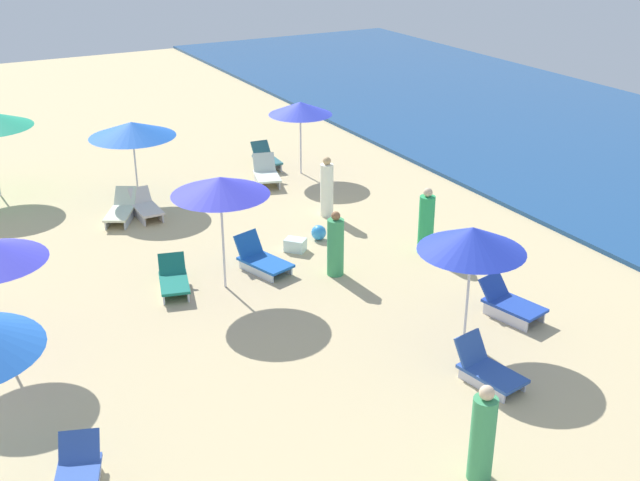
{
  "coord_description": "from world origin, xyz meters",
  "views": [
    {
      "loc": [
        12.69,
        2.61,
        7.84
      ],
      "look_at": [
        -1.28,
        10.21,
        0.87
      ],
      "focal_mm": 44.62,
      "sensor_mm": 36.0,
      "label": 1
    }
  ],
  "objects": [
    {
      "name": "cooler_box_1",
      "position": [
        -2.77,
        10.34,
        0.15
      ],
      "size": [
        0.59,
        0.57,
        0.3
      ],
      "primitive_type": "cube",
      "rotation": [
        0.0,
        0.0,
        3.87
      ],
      "color": "white",
      "rests_on": "ground_plane"
    },
    {
      "name": "beachgoer_3",
      "position": [
        -4.4,
        12.1,
        0.75
      ],
      "size": [
        0.48,
        0.48,
        1.62
      ],
      "rotation": [
        0.0,
        0.0,
        3.85
      ],
      "color": "white",
      "rests_on": "ground_plane"
    },
    {
      "name": "beachgoer_1",
      "position": [
        5.67,
        9.07,
        0.73
      ],
      "size": [
        0.51,
        0.51,
        1.58
      ],
      "rotation": [
        0.0,
        0.0,
        0.7
      ],
      "color": "#409D63",
      "rests_on": "ground_plane"
    },
    {
      "name": "lounge_chair_6_1",
      "position": [
        -6.58,
        7.88,
        0.26
      ],
      "size": [
        1.33,
        0.58,
        0.66
      ],
      "rotation": [
        0.0,
        0.0,
        1.58
      ],
      "color": "silver",
      "rests_on": "ground_plane"
    },
    {
      "name": "lounge_chair_5_0",
      "position": [
        -2.15,
        7.12,
        0.25
      ],
      "size": [
        1.37,
        0.88,
        0.65
      ],
      "rotation": [
        0.0,
        0.0,
        1.31
      ],
      "color": "silver",
      "rests_on": "ground_plane"
    },
    {
      "name": "lounge_chair_2_0",
      "position": [
        -8.81,
        12.39,
        0.28
      ],
      "size": [
        1.33,
        0.65,
        0.71
      ],
      "rotation": [
        0.0,
        0.0,
        1.52
      ],
      "color": "silver",
      "rests_on": "ground_plane"
    },
    {
      "name": "umbrella_6",
      "position": [
        -7.92,
        8.06,
        2.02
      ],
      "size": [
        2.33,
        2.33,
        2.22
      ],
      "color": "silver",
      "rests_on": "ground_plane"
    },
    {
      "name": "beachgoer_4",
      "position": [
        -1.23,
        13.01,
        0.75
      ],
      "size": [
        0.52,
        0.52,
        1.62
      ],
      "rotation": [
        0.0,
        0.0,
        3.92
      ],
      "color": "#2BA85E",
      "rests_on": "ground_plane"
    },
    {
      "name": "lounge_chair_6_0",
      "position": [
        -6.7,
        7.26,
        0.26
      ],
      "size": [
        1.58,
        1.23,
        0.69
      ],
      "rotation": [
        0.0,
        0.0,
        1.06
      ],
      "color": "silver",
      "rests_on": "ground_plane"
    },
    {
      "name": "umbrella_5",
      "position": [
        -1.8,
        8.15,
        2.32
      ],
      "size": [
        2.06,
        2.06,
        2.52
      ],
      "color": "silver",
      "rests_on": "ground_plane"
    },
    {
      "name": "lounge_chair_3_0",
      "position": [
        2.14,
        12.69,
        0.29
      ],
      "size": [
        1.41,
        0.93,
        0.72
      ],
      "rotation": [
        0.0,
        0.0,
        1.8
      ],
      "color": "silver",
      "rests_on": "ground_plane"
    },
    {
      "name": "lounge_chair_3_1",
      "position": [
        3.77,
        10.77,
        0.25
      ],
      "size": [
        1.33,
        0.83,
        0.73
      ],
      "rotation": [
        0.0,
        0.0,
        1.74
      ],
      "color": "silver",
      "rests_on": "ground_plane"
    },
    {
      "name": "umbrella_2",
      "position": [
        -7.8,
        13.09,
        2.01
      ],
      "size": [
        1.89,
        1.89,
        2.2
      ],
      "color": "silver",
      "rests_on": "ground_plane"
    },
    {
      "name": "lounge_chair_2_1",
      "position": [
        -7.43,
        11.76,
        0.29
      ],
      "size": [
        1.4,
        0.98,
        0.78
      ],
      "rotation": [
        0.0,
        0.0,
        1.29
      ],
      "color": "silver",
      "rests_on": "ground_plane"
    },
    {
      "name": "beachgoer_2",
      "position": [
        -1.21,
        10.55,
        0.69
      ],
      "size": [
        0.5,
        0.5,
        1.51
      ],
      "rotation": [
        0.0,
        0.0,
        4.27
      ],
      "color": "#3EA05F",
      "rests_on": "ground_plane"
    },
    {
      "name": "lounge_chair_1_0",
      "position": [
        3.16,
        3.86,
        0.23
      ],
      "size": [
        1.47,
        1.01,
        0.61
      ],
      "rotation": [
        0.0,
        0.0,
        1.23
      ],
      "color": "silver",
      "rests_on": "ground_plane"
    },
    {
      "name": "umbrella_3",
      "position": [
        2.47,
        11.29,
        2.11
      ],
      "size": [
        1.99,
        1.99,
        2.34
      ],
      "color": "silver",
      "rests_on": "ground_plane"
    },
    {
      "name": "lounge_chair_5_1",
      "position": [
        -2.2,
        9.21,
        0.26
      ],
      "size": [
        1.48,
        1.02,
        0.76
      ],
      "rotation": [
        0.0,
        0.0,
        1.87
      ],
      "color": "silver",
      "rests_on": "ground_plane"
    },
    {
      "name": "beach_ball_0",
      "position": [
        -3.1,
        11.16,
        0.18
      ],
      "size": [
        0.37,
        0.37,
        0.37
      ],
      "primitive_type": "sphere",
      "color": "#3091DF",
      "rests_on": "ground_plane"
    }
  ]
}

